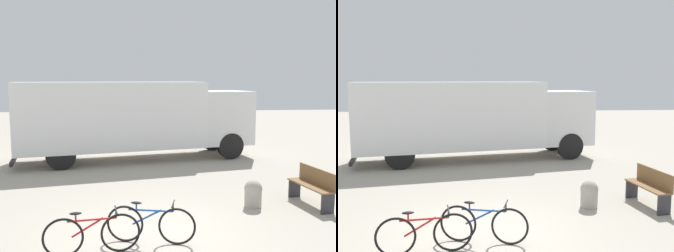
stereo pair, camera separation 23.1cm
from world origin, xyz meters
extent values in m
plane|color=#A8A091|center=(0.00, 0.00, 0.00)|extent=(60.00, 60.00, 0.00)
cube|color=white|center=(-1.05, 7.21, 1.79)|extent=(7.36, 3.52, 2.54)
cube|color=silver|center=(3.44, 8.08, 1.60)|extent=(2.45, 2.49, 2.16)
cube|color=black|center=(-4.57, 6.52, 0.29)|extent=(0.50, 2.09, 0.16)
cylinder|color=black|center=(3.26, 9.01, 0.52)|extent=(1.08, 0.47, 1.04)
cylinder|color=black|center=(3.62, 7.14, 0.52)|extent=(1.08, 0.47, 1.04)
cylinder|color=black|center=(-3.14, 7.77, 0.52)|extent=(1.08, 0.47, 1.04)
cylinder|color=black|center=(-2.78, 5.90, 0.52)|extent=(1.08, 0.47, 1.04)
cube|color=brown|center=(4.22, 1.52, 0.51)|extent=(0.64, 1.49, 0.03)
cube|color=brown|center=(4.40, 1.55, 0.71)|extent=(0.28, 1.43, 0.45)
cube|color=#2D2D33|center=(4.33, 0.85, 0.24)|extent=(0.34, 0.11, 0.49)
cube|color=#2D2D33|center=(4.10, 2.18, 0.24)|extent=(0.34, 0.11, 0.49)
torus|color=black|center=(-1.49, -0.80, 0.37)|extent=(0.73, 0.15, 0.73)
torus|color=black|center=(-0.48, -0.66, 0.37)|extent=(0.73, 0.15, 0.73)
cylinder|color=red|center=(-0.98, -0.73, 0.66)|extent=(0.87, 0.16, 0.04)
cylinder|color=red|center=(-1.06, -0.74, 0.52)|extent=(0.58, 0.12, 0.34)
cylinder|color=red|center=(-1.26, -0.77, 0.72)|extent=(0.03, 0.03, 0.12)
ellipsoid|color=black|center=(-1.26, -0.77, 0.80)|extent=(0.23, 0.12, 0.05)
cylinder|color=black|center=(-0.55, -0.67, 0.74)|extent=(0.03, 0.03, 0.16)
cylinder|color=black|center=(-0.55, -0.67, 0.81)|extent=(0.08, 0.44, 0.02)
torus|color=black|center=(-0.40, -0.24, 0.37)|extent=(0.72, 0.21, 0.73)
torus|color=black|center=(0.59, -0.47, 0.37)|extent=(0.72, 0.21, 0.73)
cylinder|color=#1E4C9E|center=(0.09, -0.35, 0.66)|extent=(0.85, 0.23, 0.04)
cylinder|color=#1E4C9E|center=(0.02, -0.33, 0.52)|extent=(0.57, 0.17, 0.34)
cylinder|color=#1E4C9E|center=(-0.18, -0.29, 0.72)|extent=(0.03, 0.03, 0.12)
ellipsoid|color=black|center=(-0.18, -0.29, 0.80)|extent=(0.23, 0.14, 0.05)
cylinder|color=black|center=(0.52, -0.45, 0.74)|extent=(0.03, 0.03, 0.16)
cylinder|color=black|center=(0.52, -0.45, 0.81)|extent=(0.12, 0.43, 0.02)
cylinder|color=#9E998C|center=(2.74, 1.52, 0.23)|extent=(0.42, 0.42, 0.46)
sphere|color=#9E998C|center=(2.74, 1.52, 0.46)|extent=(0.44, 0.44, 0.44)
camera|label=1|loc=(-0.20, -7.29, 3.17)|focal=40.00mm
camera|label=2|loc=(0.03, -7.31, 3.17)|focal=40.00mm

